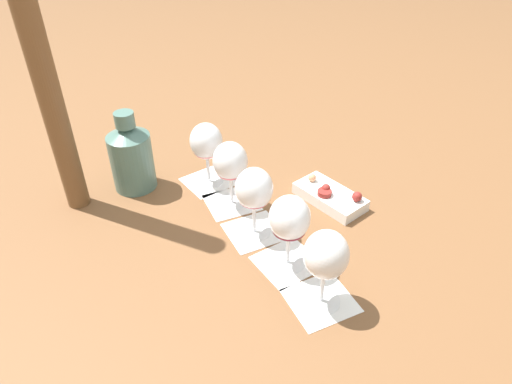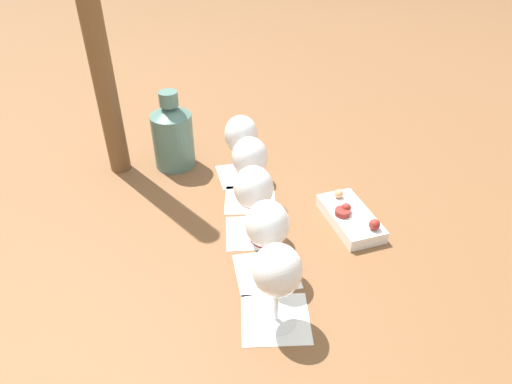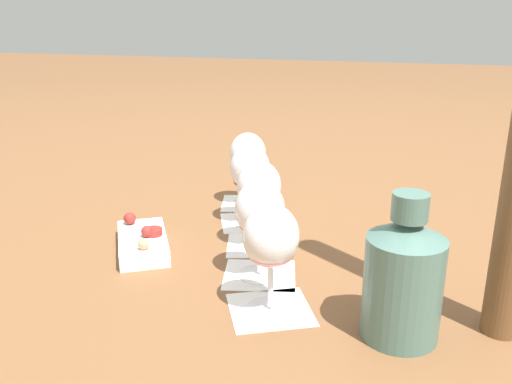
% 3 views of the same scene
% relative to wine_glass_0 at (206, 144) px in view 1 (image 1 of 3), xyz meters
% --- Properties ---
extents(ground_plane, '(8.00, 8.00, 0.00)m').
position_rel_wine_glass_0_xyz_m(ground_plane, '(0.22, 0.09, -0.11)').
color(ground_plane, brown).
extents(tasting_card_0, '(0.16, 0.16, 0.00)m').
position_rel_wine_glass_0_xyz_m(tasting_card_0, '(0.00, 0.00, -0.11)').
color(tasting_card_0, white).
rests_on(tasting_card_0, ground_plane).
extents(tasting_card_1, '(0.14, 0.14, 0.00)m').
position_rel_wine_glass_0_xyz_m(tasting_card_1, '(0.10, 0.05, -0.11)').
color(tasting_card_1, white).
rests_on(tasting_card_1, ground_plane).
extents(tasting_card_2, '(0.14, 0.15, 0.00)m').
position_rel_wine_glass_0_xyz_m(tasting_card_2, '(0.21, 0.08, -0.11)').
color(tasting_card_2, white).
rests_on(tasting_card_2, ground_plane).
extents(tasting_card_3, '(0.15, 0.16, 0.00)m').
position_rel_wine_glass_0_xyz_m(tasting_card_3, '(0.33, 0.13, -0.11)').
color(tasting_card_3, white).
rests_on(tasting_card_3, ground_plane).
extents(tasting_card_4, '(0.14, 0.15, 0.00)m').
position_rel_wine_glass_0_xyz_m(tasting_card_4, '(0.44, 0.17, -0.11)').
color(tasting_card_4, white).
rests_on(tasting_card_4, ground_plane).
extents(wine_glass_0, '(0.08, 0.08, 0.16)m').
position_rel_wine_glass_0_xyz_m(wine_glass_0, '(0.00, 0.00, 0.00)').
color(wine_glass_0, white).
rests_on(wine_glass_0, tasting_card_0).
extents(wine_glass_1, '(0.08, 0.08, 0.16)m').
position_rel_wine_glass_0_xyz_m(wine_glass_1, '(0.10, 0.05, 0.00)').
color(wine_glass_1, white).
rests_on(wine_glass_1, tasting_card_1).
extents(wine_glass_2, '(0.08, 0.08, 0.16)m').
position_rel_wine_glass_0_xyz_m(wine_glass_2, '(0.21, 0.08, -0.00)').
color(wine_glass_2, white).
rests_on(wine_glass_2, tasting_card_2).
extents(wine_glass_3, '(0.08, 0.08, 0.16)m').
position_rel_wine_glass_0_xyz_m(wine_glass_3, '(0.33, 0.13, 0.00)').
color(wine_glass_3, white).
rests_on(wine_glass_3, tasting_card_3).
extents(wine_glass_4, '(0.08, 0.08, 0.16)m').
position_rel_wine_glass_0_xyz_m(wine_glass_4, '(0.44, 0.17, 0.00)').
color(wine_glass_4, white).
rests_on(wine_glass_4, tasting_card_4).
extents(ceramic_vase, '(0.11, 0.11, 0.21)m').
position_rel_wine_glass_0_xyz_m(ceramic_vase, '(-0.01, -0.19, -0.02)').
color(ceramic_vase, '#4C7066').
rests_on(ceramic_vase, ground_plane).
extents(snack_dish, '(0.19, 0.16, 0.05)m').
position_rel_wine_glass_0_xyz_m(snack_dish, '(0.14, 0.28, -0.09)').
color(snack_dish, white).
rests_on(snack_dish, ground_plane).
extents(umbrella_pole, '(0.05, 0.05, 0.70)m').
position_rel_wine_glass_0_xyz_m(umbrella_pole, '(0.04, -0.32, 0.24)').
color(umbrella_pole, brown).
rests_on(umbrella_pole, ground_plane).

